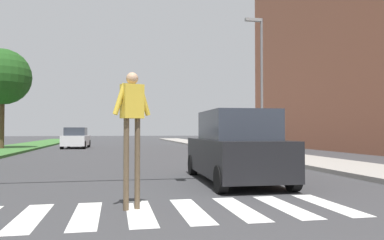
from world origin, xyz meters
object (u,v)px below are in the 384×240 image
object	(u,v)px
street_lamp_right	(260,73)
suv_crossing	(235,148)
pedestrian_performer	(132,118)
sedan_midblock	(76,139)
tree_far	(2,77)

from	to	relation	value
street_lamp_right	suv_crossing	distance (m)	11.24
pedestrian_performer	sedan_midblock	distance (m)	25.01
street_lamp_right	tree_far	bearing A→B (deg)	148.75
tree_far	pedestrian_performer	xyz separation A→B (m)	(8.27, -22.31, -3.61)
tree_far	street_lamp_right	distance (m)	18.52
tree_far	sedan_midblock	distance (m)	7.09
sedan_midblock	suv_crossing	bearing A→B (deg)	-73.64
tree_far	sedan_midblock	xyz separation A→B (m)	(4.89, 2.46, -4.50)
pedestrian_performer	tree_far	bearing A→B (deg)	110.34
street_lamp_right	suv_crossing	xyz separation A→B (m)	(-4.57, -9.59, -3.66)
pedestrian_performer	sedan_midblock	world-z (taller)	pedestrian_performer
tree_far	suv_crossing	distance (m)	22.66
pedestrian_performer	sedan_midblock	bearing A→B (deg)	97.76
tree_far	street_lamp_right	size ratio (longest dim) A/B	0.95
suv_crossing	sedan_midblock	size ratio (longest dim) A/B	1.13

